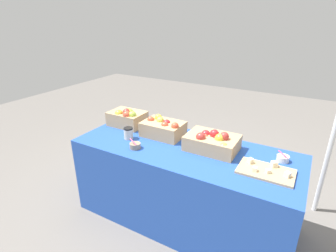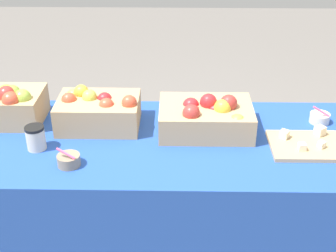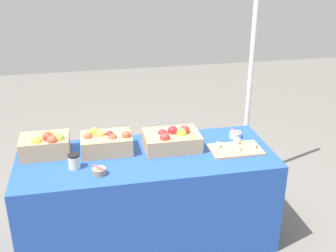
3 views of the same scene
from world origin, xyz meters
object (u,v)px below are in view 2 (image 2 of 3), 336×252
Objects in this scene: sample_bowl_mid at (69,160)px; coffee_cup at (36,138)px; apple_crate_right at (207,116)px; apple_crate_middle at (98,111)px; sample_bowl_near at (320,118)px; cutting_board_front at (315,145)px; apple_crate_left at (6,105)px.

coffee_cup reaches higher than sample_bowl_mid.
apple_crate_right is 3.95× the size of coffee_cup.
apple_crate_middle is 1.04m from sample_bowl_near.
sample_bowl_mid is at bearing -171.30° from cutting_board_front.
sample_bowl_near is 0.99× the size of sample_bowl_mid.
apple_crate_right reaches higher than sample_bowl_near.
sample_bowl_mid is 0.88× the size of coffee_cup.
sample_bowl_mid is (-0.07, -0.34, -0.05)m from apple_crate_middle.
apple_crate_middle reaches higher than cutting_board_front.
apple_crate_left reaches higher than sample_bowl_near.
sample_bowl_near is (1.04, 0.05, -0.05)m from apple_crate_middle.
sample_bowl_mid reaches higher than cutting_board_front.
sample_bowl_mid is (-0.57, -0.30, -0.05)m from apple_crate_right.
apple_crate_right is 1.09× the size of cutting_board_front.
apple_crate_right reaches higher than cutting_board_front.
apple_crate_middle is 0.32m from coffee_cup.
sample_bowl_mid is at bearing -101.98° from apple_crate_middle.
cutting_board_front is at bearing 8.70° from sample_bowl_mid.
coffee_cup is at bearing -166.94° from apple_crate_right.
cutting_board_front is at bearing -10.55° from apple_crate_middle.
coffee_cup reaches higher than sample_bowl_near.
coffee_cup is (-1.20, -0.03, 0.04)m from cutting_board_front.
coffee_cup is (-0.16, 0.13, 0.03)m from sample_bowl_mid.
coffee_cup reaches higher than cutting_board_front.
sample_bowl_near is at bearing 70.87° from cutting_board_front.
apple_crate_left reaches higher than apple_crate_right.
coffee_cup is (-0.74, -0.17, -0.02)m from apple_crate_right.
apple_crate_left is 0.94m from apple_crate_right.
apple_crate_left is at bearing -179.47° from sample_bowl_near.
coffee_cup is (-1.27, -0.26, 0.03)m from sample_bowl_near.
sample_bowl_near is 1.30m from coffee_cup.
apple_crate_middle is 3.97× the size of sample_bowl_mid.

